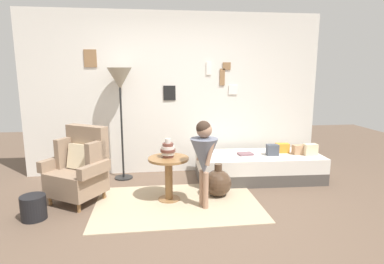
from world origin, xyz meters
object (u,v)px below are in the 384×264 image
object	(u,v)px
person_child	(204,153)
armchair	(80,168)
floor_lamp	(120,84)
demijohn_near	(218,183)
vase_striped	(168,150)
magazine_basket	(33,207)
side_table	(169,170)
daybed	(259,167)
book_on_daybed	(245,154)

from	to	relation	value
person_child	armchair	bearing A→B (deg)	164.59
armchair	floor_lamp	size ratio (longest dim) A/B	0.56
demijohn_near	vase_striped	bearing A→B (deg)	-177.45
armchair	magazine_basket	distance (m)	0.72
armchair	side_table	xyz separation A→B (m)	(1.14, -0.15, -0.04)
daybed	vase_striped	distance (m)	1.64
vase_striped	book_on_daybed	xyz separation A→B (m)	(1.22, 0.63, -0.26)
daybed	magazine_basket	world-z (taller)	daybed
vase_striped	book_on_daybed	bearing A→B (deg)	27.23
side_table	book_on_daybed	world-z (taller)	side_table
magazine_basket	demijohn_near	bearing A→B (deg)	10.37
floor_lamp	magazine_basket	bearing A→B (deg)	-124.34
side_table	person_child	size ratio (longest dim) A/B	0.53
armchair	daybed	distance (m)	2.64
armchair	side_table	size ratio (longest dim) A/B	1.69
book_on_daybed	magazine_basket	xyz separation A→B (m)	(-2.78, -1.01, -0.28)
armchair	vase_striped	world-z (taller)	armchair
daybed	floor_lamp	bearing A→B (deg)	171.42
floor_lamp	person_child	bearing A→B (deg)	-49.21
armchair	book_on_daybed	xyz separation A→B (m)	(2.36, 0.51, -0.02)
person_child	book_on_daybed	size ratio (longest dim) A/B	4.96
daybed	demijohn_near	size ratio (longest dim) A/B	4.29
armchair	daybed	xyz separation A→B (m)	(2.58, 0.50, -0.24)
side_table	magazine_basket	world-z (taller)	side_table
daybed	person_child	bearing A→B (deg)	-137.66
vase_striped	book_on_daybed	distance (m)	1.40
side_table	person_child	xyz separation A→B (m)	(0.41, -0.28, 0.29)
side_table	daybed	bearing A→B (deg)	24.28
floor_lamp	armchair	bearing A→B (deg)	-120.19
side_table	person_child	world-z (taller)	person_child
vase_striped	person_child	size ratio (longest dim) A/B	0.22
floor_lamp	person_child	distance (m)	1.83
side_table	vase_striped	bearing A→B (deg)	100.54
armchair	magazine_basket	world-z (taller)	armchair
magazine_basket	daybed	bearing A→B (deg)	18.49
book_on_daybed	magazine_basket	world-z (taller)	book_on_daybed
armchair	person_child	bearing A→B (deg)	-15.41
side_table	vase_striped	distance (m)	0.27
side_table	magazine_basket	size ratio (longest dim) A/B	2.05
daybed	side_table	bearing A→B (deg)	-155.72
person_child	book_on_daybed	xyz separation A→B (m)	(0.80, 0.93, -0.28)
daybed	demijohn_near	xyz separation A→B (m)	(-0.77, -0.60, -0.01)
vase_striped	armchair	bearing A→B (deg)	173.85
daybed	magazine_basket	bearing A→B (deg)	-161.51
side_table	vase_striped	size ratio (longest dim) A/B	2.34
armchair	person_child	size ratio (longest dim) A/B	0.89
daybed	floor_lamp	size ratio (longest dim) A/B	1.12
side_table	demijohn_near	world-z (taller)	side_table
floor_lamp	demijohn_near	world-z (taller)	floor_lamp
daybed	book_on_daybed	bearing A→B (deg)	179.28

